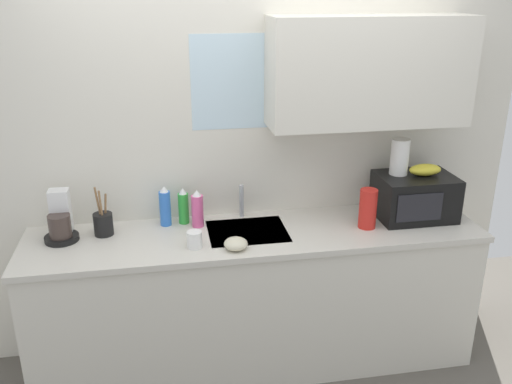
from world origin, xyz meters
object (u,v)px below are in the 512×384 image
at_px(microwave, 415,196).
at_px(coffee_maker, 61,222).
at_px(paper_towel_roll, 400,157).
at_px(mug_white, 195,240).
at_px(small_bowl, 236,244).
at_px(dish_soap_bottle_blue, 165,207).
at_px(dish_soap_bottle_pink, 197,209).
at_px(banana_bunch, 425,170).
at_px(cereal_canister, 368,209).
at_px(dish_soap_bottle_green, 183,207).
at_px(utensil_crock, 103,223).

bearing_deg(microwave, coffee_maker, 178.37).
height_order(paper_towel_roll, mug_white, paper_towel_roll).
bearing_deg(mug_white, small_bowl, -15.26).
bearing_deg(small_bowl, coffee_maker, 162.09).
xyz_separation_m(microwave, dish_soap_bottle_blue, (-1.52, 0.15, -0.02)).
relative_size(dish_soap_bottle_pink, dish_soap_bottle_blue, 0.93).
bearing_deg(banana_bunch, small_bowl, -168.24).
relative_size(coffee_maker, cereal_canister, 1.17).
height_order(banana_bunch, paper_towel_roll, paper_towel_roll).
bearing_deg(dish_soap_bottle_blue, coffee_maker, -171.49).
bearing_deg(small_bowl, dish_soap_bottle_blue, 132.90).
distance_m(paper_towel_roll, small_bowl, 1.15).
xyz_separation_m(coffee_maker, dish_soap_bottle_blue, (0.59, 0.09, 0.01)).
xyz_separation_m(microwave, coffee_maker, (-2.10, 0.06, -0.03)).
xyz_separation_m(dish_soap_bottle_green, mug_white, (0.04, -0.35, -0.06)).
bearing_deg(cereal_canister, microwave, 16.17).
relative_size(paper_towel_roll, cereal_canister, 0.92).
xyz_separation_m(dish_soap_bottle_blue, utensil_crock, (-0.36, -0.08, -0.05)).
height_order(microwave, utensil_crock, utensil_crock).
bearing_deg(mug_white, coffee_maker, 161.32).
bearing_deg(microwave, dish_soap_bottle_green, 173.54).
bearing_deg(microwave, small_bowl, -167.81).
bearing_deg(cereal_canister, paper_towel_roll, 32.01).
bearing_deg(coffee_maker, dish_soap_bottle_blue, 8.51).
relative_size(dish_soap_bottle_green, dish_soap_bottle_blue, 0.90).
bearing_deg(paper_towel_roll, cereal_canister, -147.99).
relative_size(banana_bunch, mug_white, 2.11).
bearing_deg(dish_soap_bottle_pink, small_bowl, -62.27).
height_order(coffee_maker, dish_soap_bottle_blue, coffee_maker).
bearing_deg(mug_white, dish_soap_bottle_pink, 81.94).
xyz_separation_m(microwave, small_bowl, (-1.15, -0.25, -0.10)).
xyz_separation_m(banana_bunch, paper_towel_roll, (-0.15, 0.05, 0.08)).
bearing_deg(dish_soap_bottle_blue, microwave, -5.55).
bearing_deg(coffee_maker, mug_white, -18.68).
bearing_deg(dish_soap_bottle_green, paper_towel_roll, -4.71).
bearing_deg(coffee_maker, paper_towel_roll, -0.24).
height_order(paper_towel_roll, coffee_maker, paper_towel_roll).
bearing_deg(coffee_maker, dish_soap_bottle_green, 8.14).
relative_size(banana_bunch, paper_towel_roll, 0.91).
bearing_deg(small_bowl, dish_soap_bottle_green, 122.38).
bearing_deg(mug_white, dish_soap_bottle_blue, 113.76).
distance_m(dish_soap_bottle_green, dish_soap_bottle_blue, 0.11).
relative_size(microwave, dish_soap_bottle_green, 2.06).
relative_size(microwave, dish_soap_bottle_blue, 1.86).
relative_size(dish_soap_bottle_green, cereal_canister, 0.94).
xyz_separation_m(dish_soap_bottle_pink, dish_soap_bottle_green, (-0.08, 0.07, -0.00)).
distance_m(paper_towel_roll, dish_soap_bottle_blue, 1.45).
relative_size(banana_bunch, dish_soap_bottle_green, 0.90).
height_order(banana_bunch, dish_soap_bottle_pink, banana_bunch).
relative_size(paper_towel_roll, small_bowl, 1.69).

